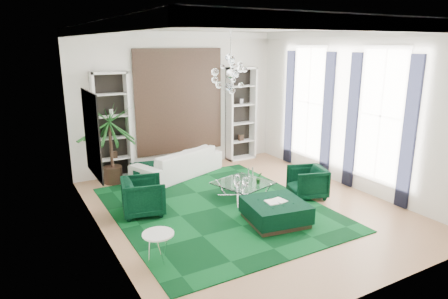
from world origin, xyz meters
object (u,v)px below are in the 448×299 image
ottoman_front (275,212)px  side_table (159,248)px  sofa (178,163)px  palm (110,134)px  armchair_left (143,196)px  armchair_right (307,182)px  coffee_table (243,190)px  ottoman_side (151,174)px

ottoman_front → side_table: bearing=-174.2°
sofa → palm: (-1.66, 0.32, 0.92)m
armchair_left → palm: size_ratio=0.33×
armchair_right → coffee_table: 1.51m
sofa → ottoman_side: (-0.79, -0.05, -0.16)m
ottoman_side → side_table: size_ratio=1.80×
armchair_right → ottoman_side: (-2.80, 2.84, -0.15)m
ottoman_front → palm: (-2.20, 3.97, 1.07)m
sofa → coffee_table: 2.33m
armchair_left → palm: palm is taller
coffee_table → palm: bearing=132.6°
sofa → ottoman_front: 3.69m
armchair_left → armchair_right: armchair_left is taller
ottoman_front → side_table: side_table is taller
side_table → armchair_left: bearing=78.3°
sofa → armchair_left: 2.52m
armchair_left → palm: 2.44m
sofa → armchair_left: bearing=29.5°
ottoman_front → coffee_table: bearing=84.4°
ottoman_front → armchair_left: bearing=141.4°
armchair_right → coffee_table: (-1.34, 0.67, -0.17)m
palm → armchair_right: bearing=-41.1°
ottoman_side → ottoman_front: size_ratio=0.84×
ottoman_front → armchair_right: bearing=27.2°
armchair_right → ottoman_front: (-1.48, -0.76, -0.14)m
sofa → armchair_right: (2.01, -2.89, -0.01)m
ottoman_front → sofa: bearing=98.3°
side_table → palm: size_ratio=0.20×
coffee_table → side_table: 3.17m
sofa → armchair_left: size_ratio=2.97×
coffee_table → ottoman_front: bearing=-95.6°
sofa → palm: bearing=-32.0°
sofa → side_table: 4.40m
ottoman_side → sofa: bearing=3.4°
armchair_right → ottoman_front: armchair_right is taller
sofa → ottoman_front: bearing=77.4°
palm → side_table: bearing=-94.7°
side_table → palm: (0.35, 4.23, 1.05)m
armchair_right → ottoman_side: size_ratio=0.84×
coffee_table → sofa: bearing=106.9°
ottoman_side → ottoman_front: bearing=-69.9°
armchair_left → ottoman_side: 2.07m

